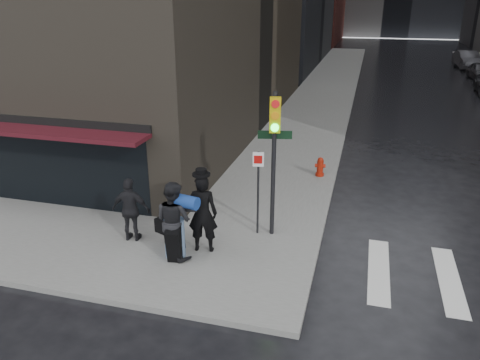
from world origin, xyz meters
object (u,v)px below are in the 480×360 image
object	(u,v)px
man_jeans	(174,220)
parked_car_5	(467,60)
man_greycoat	(131,210)
man_overcoat	(197,218)
traffic_light	(273,147)
fire_hydrant	(320,168)

from	to	relation	value
man_jeans	parked_car_5	xyz separation A→B (m)	(12.76, 38.33, -0.36)
man_greycoat	man_overcoat	bearing A→B (deg)	169.82
man_jeans	traffic_light	distance (m)	3.08
man_greycoat	traffic_light	bearing A→B (deg)	-166.59
man_greycoat	parked_car_5	distance (m)	40.42
man_overcoat	man_greycoat	distance (m)	1.89
man_jeans	parked_car_5	size ratio (longest dim) A/B	0.42
man_overcoat	traffic_light	size ratio (longest dim) A/B	0.58
man_overcoat	fire_hydrant	bearing A→B (deg)	-121.39
fire_hydrant	parked_car_5	xyz separation A→B (m)	(9.89, 31.73, 0.33)
man_overcoat	man_jeans	bearing A→B (deg)	24.34
man_jeans	fire_hydrant	xyz separation A→B (m)	(2.87, 6.59, -0.68)
man_jeans	fire_hydrant	distance (m)	7.22
man_overcoat	man_greycoat	bearing A→B (deg)	-14.61
man_jeans	fire_hydrant	bearing A→B (deg)	-91.70
man_greycoat	man_jeans	bearing A→B (deg)	155.66
man_overcoat	traffic_light	distance (m)	2.62
traffic_light	fire_hydrant	world-z (taller)	traffic_light
man_greycoat	traffic_light	world-z (taller)	traffic_light
man_overcoat	fire_hydrant	world-z (taller)	man_overcoat
traffic_light	man_greycoat	bearing A→B (deg)	-172.91
man_greycoat	parked_car_5	bearing A→B (deg)	-116.56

